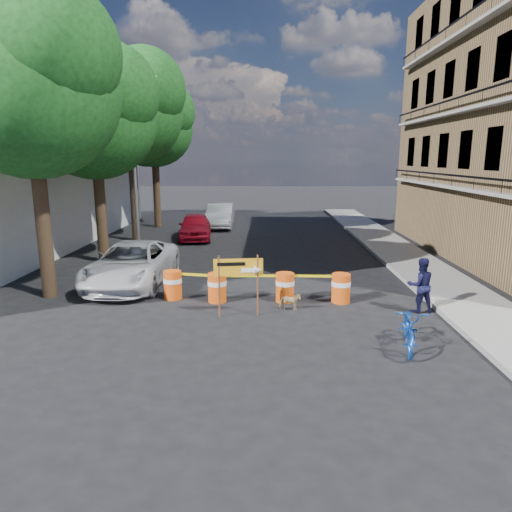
{
  "coord_description": "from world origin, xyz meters",
  "views": [
    {
      "loc": [
        0.07,
        -11.84,
        4.35
      ],
      "look_at": [
        -0.22,
        2.25,
        1.3
      ],
      "focal_mm": 32.0,
      "sensor_mm": 36.0,
      "label": 1
    }
  ],
  "objects_px": {
    "pedestrian": "(420,285)",
    "dog": "(290,302)",
    "sedan_silver": "(220,216)",
    "barrel_far_left": "(173,284)",
    "suv_white": "(132,264)",
    "barrel_mid_left": "(217,287)",
    "bicycle": "(411,308)",
    "barrel_far_right": "(341,287)",
    "barrel_mid_right": "(285,287)",
    "detour_sign": "(244,272)",
    "sedan_red": "(195,226)"
  },
  "relations": [
    {
      "from": "barrel_mid_left",
      "to": "barrel_far_right",
      "type": "height_order",
      "value": "same"
    },
    {
      "from": "barrel_far_left",
      "to": "dog",
      "type": "xyz_separation_m",
      "value": [
        3.61,
        -1.06,
        -0.21
      ]
    },
    {
      "from": "pedestrian",
      "to": "bicycle",
      "type": "bearing_deg",
      "value": 62.33
    },
    {
      "from": "barrel_mid_left",
      "to": "bicycle",
      "type": "relative_size",
      "value": 0.46
    },
    {
      "from": "barrel_far_left",
      "to": "dog",
      "type": "bearing_deg",
      "value": -16.37
    },
    {
      "from": "suv_white",
      "to": "pedestrian",
      "type": "bearing_deg",
      "value": -15.54
    },
    {
      "from": "bicycle",
      "to": "suv_white",
      "type": "xyz_separation_m",
      "value": [
        -7.98,
        5.33,
        -0.26
      ]
    },
    {
      "from": "detour_sign",
      "to": "dog",
      "type": "height_order",
      "value": "detour_sign"
    },
    {
      "from": "barrel_far_left",
      "to": "bicycle",
      "type": "height_order",
      "value": "bicycle"
    },
    {
      "from": "barrel_far_left",
      "to": "barrel_far_right",
      "type": "xyz_separation_m",
      "value": [
        5.21,
        -0.26,
        0.0
      ]
    },
    {
      "from": "barrel_mid_left",
      "to": "bicycle",
      "type": "height_order",
      "value": "bicycle"
    },
    {
      "from": "barrel_far_left",
      "to": "barrel_mid_left",
      "type": "bearing_deg",
      "value": -10.73
    },
    {
      "from": "barrel_mid_right",
      "to": "suv_white",
      "type": "xyz_separation_m",
      "value": [
        -5.25,
        1.86,
        0.25
      ]
    },
    {
      "from": "detour_sign",
      "to": "sedan_silver",
      "type": "relative_size",
      "value": 0.39
    },
    {
      "from": "dog",
      "to": "barrel_mid_right",
      "type": "bearing_deg",
      "value": 13.8
    },
    {
      "from": "sedan_silver",
      "to": "bicycle",
      "type": "bearing_deg",
      "value": -72.9
    },
    {
      "from": "barrel_mid_left",
      "to": "pedestrian",
      "type": "distance_m",
      "value": 5.96
    },
    {
      "from": "barrel_mid_left",
      "to": "sedan_red",
      "type": "xyz_separation_m",
      "value": [
        -2.34,
        11.02,
        0.23
      ]
    },
    {
      "from": "sedan_red",
      "to": "dog",
      "type": "bearing_deg",
      "value": -75.22
    },
    {
      "from": "barrel_far_left",
      "to": "sedan_silver",
      "type": "xyz_separation_m",
      "value": [
        0.02,
        15.11,
        0.27
      ]
    },
    {
      "from": "dog",
      "to": "sedan_silver",
      "type": "relative_size",
      "value": 0.14
    },
    {
      "from": "barrel_far_right",
      "to": "sedan_red",
      "type": "height_order",
      "value": "sedan_red"
    },
    {
      "from": "barrel_far_left",
      "to": "bicycle",
      "type": "bearing_deg",
      "value": -30.53
    },
    {
      "from": "barrel_mid_left",
      "to": "barrel_mid_right",
      "type": "height_order",
      "value": "same"
    },
    {
      "from": "barrel_far_left",
      "to": "barrel_mid_right",
      "type": "xyz_separation_m",
      "value": [
        3.5,
        -0.2,
        0.0
      ]
    },
    {
      "from": "barrel_mid_right",
      "to": "sedan_red",
      "type": "height_order",
      "value": "sedan_red"
    },
    {
      "from": "suv_white",
      "to": "sedan_red",
      "type": "xyz_separation_m",
      "value": [
        0.83,
        9.1,
        -0.02
      ]
    },
    {
      "from": "barrel_far_right",
      "to": "sedan_silver",
      "type": "distance_m",
      "value": 16.22
    },
    {
      "from": "suv_white",
      "to": "bicycle",
      "type": "bearing_deg",
      "value": -32.4
    },
    {
      "from": "sedan_red",
      "to": "barrel_mid_right",
      "type": "bearing_deg",
      "value": -74.23
    },
    {
      "from": "pedestrian",
      "to": "sedan_silver",
      "type": "distance_m",
      "value": 17.77
    },
    {
      "from": "barrel_mid_left",
      "to": "barrel_far_right",
      "type": "xyz_separation_m",
      "value": [
        3.79,
        0.01,
        0.0
      ]
    },
    {
      "from": "barrel_mid_right",
      "to": "barrel_far_right",
      "type": "relative_size",
      "value": 1.0
    },
    {
      "from": "barrel_mid_left",
      "to": "detour_sign",
      "type": "bearing_deg",
      "value": -54.84
    },
    {
      "from": "barrel_mid_right",
      "to": "detour_sign",
      "type": "height_order",
      "value": "detour_sign"
    },
    {
      "from": "bicycle",
      "to": "sedan_red",
      "type": "height_order",
      "value": "bicycle"
    },
    {
      "from": "barrel_mid_right",
      "to": "barrel_far_right",
      "type": "distance_m",
      "value": 1.71
    },
    {
      "from": "barrel_far_right",
      "to": "sedan_red",
      "type": "xyz_separation_m",
      "value": [
        -6.13,
        11.01,
        0.23
      ]
    },
    {
      "from": "bicycle",
      "to": "dog",
      "type": "distance_m",
      "value": 3.77
    },
    {
      "from": "detour_sign",
      "to": "dog",
      "type": "bearing_deg",
      "value": 13.44
    },
    {
      "from": "sedan_silver",
      "to": "suv_white",
      "type": "bearing_deg",
      "value": -98.7
    },
    {
      "from": "barrel_mid_right",
      "to": "pedestrian",
      "type": "height_order",
      "value": "pedestrian"
    },
    {
      "from": "barrel_far_right",
      "to": "sedan_red",
      "type": "relative_size",
      "value": 0.22
    },
    {
      "from": "barrel_far_left",
      "to": "sedan_silver",
      "type": "relative_size",
      "value": 0.2
    },
    {
      "from": "pedestrian",
      "to": "dog",
      "type": "bearing_deg",
      "value": -5.39
    },
    {
      "from": "barrel_far_right",
      "to": "pedestrian",
      "type": "bearing_deg",
      "value": -21.64
    },
    {
      "from": "sedan_red",
      "to": "suv_white",
      "type": "bearing_deg",
      "value": -101.42
    },
    {
      "from": "suv_white",
      "to": "sedan_silver",
      "type": "relative_size",
      "value": 1.15
    },
    {
      "from": "barrel_mid_right",
      "to": "dog",
      "type": "distance_m",
      "value": 0.89
    },
    {
      "from": "barrel_mid_left",
      "to": "barrel_mid_right",
      "type": "relative_size",
      "value": 1.0
    }
  ]
}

